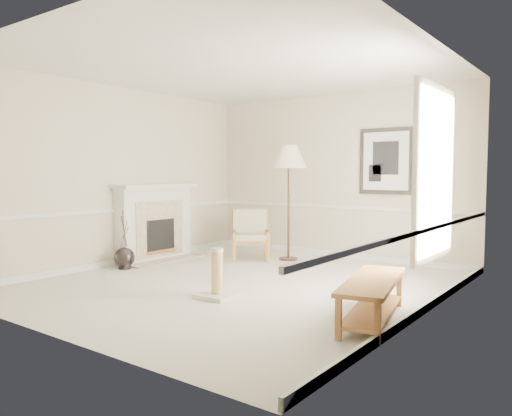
{
  "coord_description": "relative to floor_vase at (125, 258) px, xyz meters",
  "views": [
    {
      "loc": [
        4.15,
        -5.25,
        1.5
      ],
      "look_at": [
        -0.25,
        0.7,
        0.98
      ],
      "focal_mm": 35.0,
      "sensor_mm": 36.0,
      "label": 1
    }
  ],
  "objects": [
    {
      "name": "ground",
      "position": [
        2.1,
        0.26,
        -0.17
      ],
      "size": [
        5.5,
        5.5,
        0.0
      ],
      "primitive_type": "plane",
      "color": "silver",
      "rests_on": "ground"
    },
    {
      "name": "room",
      "position": [
        2.24,
        0.33,
        1.7
      ],
      "size": [
        5.04,
        5.54,
        2.92
      ],
      "color": "beige",
      "rests_on": "ground"
    },
    {
      "name": "fireplace",
      "position": [
        -0.24,
        0.86,
        0.47
      ],
      "size": [
        0.64,
        1.64,
        1.31
      ],
      "color": "white",
      "rests_on": "ground"
    },
    {
      "name": "floor_vase",
      "position": [
        0.0,
        0.0,
        0.0
      ],
      "size": [
        0.32,
        0.32,
        0.93
      ],
      "rotation": [
        0.0,
        0.0,
        -0.35
      ],
      "color": "black",
      "rests_on": "ground"
    },
    {
      "name": "armchair",
      "position": [
        1.0,
        1.95,
        0.29
      ],
      "size": [
        0.94,
        0.94,
        0.86
      ],
      "rotation": [
        0.0,
        0.0,
        0.69
      ],
      "color": "#A46534",
      "rests_on": "ground"
    },
    {
      "name": "floor_lamp",
      "position": [
        1.61,
        2.23,
        1.55
      ],
      "size": [
        0.82,
        0.82,
        1.98
      ],
      "rotation": [
        0.0,
        0.0,
        0.42
      ],
      "color": "black",
      "rests_on": "ground"
    },
    {
      "name": "bench",
      "position": [
        4.25,
        -0.3,
        0.12
      ],
      "size": [
        0.79,
        1.59,
        0.44
      ],
      "rotation": [
        0.0,
        0.0,
        0.23
      ],
      "color": "#A46534",
      "rests_on": "ground"
    },
    {
      "name": "scratching_post",
      "position": [
        2.36,
        -0.51,
        0.02
      ],
      "size": [
        0.45,
        0.45,
        0.61
      ],
      "rotation": [
        0.0,
        0.0,
        0.06
      ],
      "color": "beige",
      "rests_on": "ground"
    }
  ]
}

